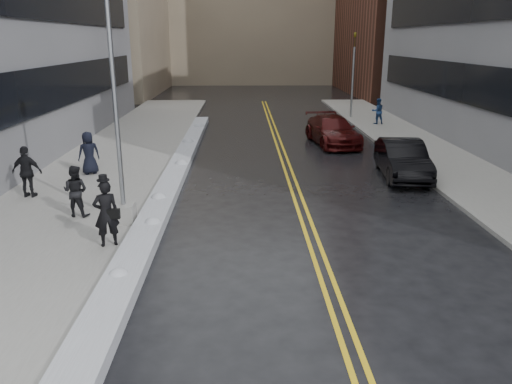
{
  "coord_description": "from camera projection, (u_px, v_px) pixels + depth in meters",
  "views": [
    {
      "loc": [
        0.44,
        -12.89,
        5.69
      ],
      "look_at": [
        0.83,
        1.39,
        1.3
      ],
      "focal_mm": 35.0,
      "sensor_mm": 36.0,
      "label": 1
    }
  ],
  "objects": [
    {
      "name": "building_west_far",
      "position": [
        92.0,
        6.0,
        52.97
      ],
      "size": [
        14.0,
        22.0,
        18.0
      ],
      "primitive_type": "cube",
      "color": "gray",
      "rests_on": "ground"
    },
    {
      "name": "traffic_signal",
      "position": [
        353.0,
        72.0,
        36.13
      ],
      "size": [
        0.16,
        0.2,
        6.0
      ],
      "color": "gray",
      "rests_on": "sidewalk_east"
    },
    {
      "name": "car_black",
      "position": [
        402.0,
        159.0,
        21.23
      ],
      "size": [
        2.11,
        4.94,
        1.58
      ],
      "primitive_type": "imported",
      "rotation": [
        0.0,
        0.0,
        -0.09
      ],
      "color": "black",
      "rests_on": "ground"
    },
    {
      "name": "snow_ridge",
      "position": [
        176.0,
        173.0,
        21.5
      ],
      "size": [
        0.9,
        30.0,
        0.34
      ],
      "primitive_type": "cube",
      "color": "silver",
      "rests_on": "ground"
    },
    {
      "name": "lane_line_right",
      "position": [
        289.0,
        164.0,
        23.6
      ],
      "size": [
        0.12,
        50.0,
        0.01
      ],
      "primitive_type": "cube",
      "color": "gold",
      "rests_on": "ground"
    },
    {
      "name": "car_maroon",
      "position": [
        333.0,
        131.0,
        27.95
      ],
      "size": [
        2.82,
        5.59,
        1.56
      ],
      "primitive_type": "imported",
      "rotation": [
        0.0,
        0.0,
        0.12
      ],
      "color": "#370808",
      "rests_on": "ground"
    },
    {
      "name": "lamppost",
      "position": [
        119.0,
        148.0,
        15.05
      ],
      "size": [
        0.65,
        0.65,
        7.62
      ],
      "color": "gray",
      "rests_on": "sidewalk_west"
    },
    {
      "name": "ground",
      "position": [
        228.0,
        251.0,
        13.97
      ],
      "size": [
        160.0,
        160.0,
        0.0
      ],
      "primitive_type": "plane",
      "color": "black",
      "rests_on": "ground"
    },
    {
      "name": "sidewalk_west",
      "position": [
        111.0,
        164.0,
        23.36
      ],
      "size": [
        5.5,
        50.0,
        0.15
      ],
      "primitive_type": "cube",
      "color": "gray",
      "rests_on": "ground"
    },
    {
      "name": "pedestrian_b",
      "position": [
        76.0,
        191.0,
        16.08
      ],
      "size": [
        0.93,
        0.78,
        1.69
      ],
      "primitive_type": "imported",
      "rotation": [
        0.0,
        0.0,
        2.96
      ],
      "color": "black",
      "rests_on": "sidewalk_west"
    },
    {
      "name": "fire_hydrant",
      "position": [
        423.0,
        152.0,
        23.6
      ],
      "size": [
        0.26,
        0.26,
        0.73
      ],
      "color": "maroon",
      "rests_on": "sidewalk_east"
    },
    {
      "name": "pedestrian_east",
      "position": [
        378.0,
        111.0,
        33.8
      ],
      "size": [
        0.93,
        0.78,
        1.72
      ],
      "primitive_type": "imported",
      "rotation": [
        0.0,
        0.0,
        3.3
      ],
      "color": "navy",
      "rests_on": "sidewalk_east"
    },
    {
      "name": "lane_line_left",
      "position": [
        283.0,
        165.0,
        23.59
      ],
      "size": [
        0.12,
        50.0,
        0.01
      ],
      "primitive_type": "cube",
      "color": "gold",
      "rests_on": "ground"
    },
    {
      "name": "pedestrian_c",
      "position": [
        89.0,
        153.0,
        21.16
      ],
      "size": [
        1.06,
        0.93,
        1.82
      ],
      "primitive_type": "imported",
      "rotation": [
        0.0,
        0.0,
        3.63
      ],
      "color": "black",
      "rests_on": "sidewalk_west"
    },
    {
      "name": "pedestrian_d",
      "position": [
        27.0,
        172.0,
        18.01
      ],
      "size": [
        1.15,
        0.59,
        1.89
      ],
      "primitive_type": "imported",
      "rotation": [
        0.0,
        0.0,
        3.03
      ],
      "color": "black",
      "rests_on": "sidewalk_west"
    },
    {
      "name": "sidewalk_east",
      "position": [
        443.0,
        162.0,
        23.77
      ],
      "size": [
        4.0,
        50.0,
        0.15
      ],
      "primitive_type": "cube",
      "color": "gray",
      "rests_on": "ground"
    },
    {
      "name": "pedestrian_fedora",
      "position": [
        106.0,
        213.0,
        13.72
      ],
      "size": [
        0.81,
        0.68,
        1.88
      ],
      "primitive_type": "imported",
      "rotation": [
        0.0,
        0.0,
        3.53
      ],
      "color": "black",
      "rests_on": "sidewalk_west"
    }
  ]
}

